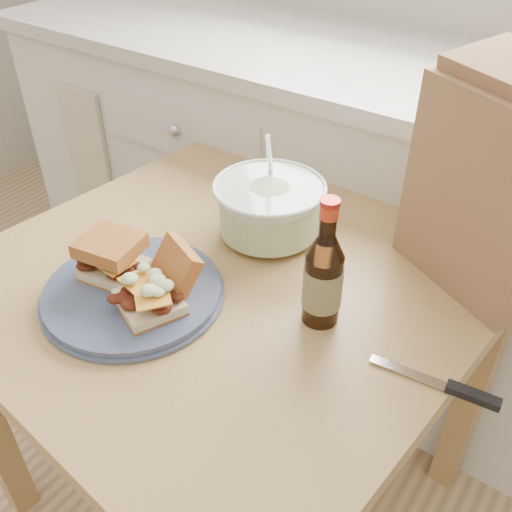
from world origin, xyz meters
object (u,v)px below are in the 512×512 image
Objects in this scene: plate at (133,292)px; coleslaw_bowl at (269,211)px; dining_table at (232,313)px; paper_bag at (500,190)px; beer_bottle at (323,278)px.

coleslaw_bowl is (0.09, 0.30, 0.05)m from plate.
paper_bag is at bearing 40.57° from dining_table.
dining_table is 0.54m from paper_bag.
plate is at bearing -115.19° from dining_table.
dining_table is 0.22m from plate.
coleslaw_bowl is at bearing -134.68° from paper_bag.
dining_table is 2.72× the size of paper_bag.
plate is 1.40× the size of coleslaw_bowl.
dining_table is at bearing -86.47° from coleslaw_bowl.
beer_bottle is (0.21, -0.15, 0.03)m from coleslaw_bowl.
paper_bag reaches higher than coleslaw_bowl.
paper_bag is (0.17, 0.28, 0.09)m from beer_bottle.
beer_bottle is at bearing 26.00° from plate.
plate is 0.88× the size of paper_bag.
coleslaw_bowl is at bearing 132.78° from beer_bottle.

